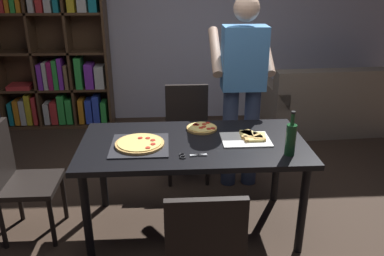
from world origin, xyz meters
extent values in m
plane|color=#38281E|center=(0.00, 0.00, 0.00)|extent=(12.00, 12.00, 0.00)
cube|color=#BCB7C6|center=(0.00, 2.60, 1.40)|extent=(6.40, 0.10, 2.80)
cube|color=black|center=(0.00, 0.00, 0.73)|extent=(1.67, 0.86, 0.04)
cylinder|color=black|center=(-0.75, -0.35, 0.35)|extent=(0.06, 0.06, 0.71)
cylinder|color=black|center=(0.75, -0.35, 0.35)|extent=(0.06, 0.06, 0.71)
cylinder|color=black|center=(-0.75, 0.35, 0.35)|extent=(0.06, 0.06, 0.71)
cylinder|color=black|center=(0.75, 0.35, 0.35)|extent=(0.06, 0.06, 0.71)
cube|color=black|center=(0.00, -0.83, 0.43)|extent=(0.42, 0.42, 0.04)
cube|color=black|center=(0.00, -1.02, 0.68)|extent=(0.42, 0.04, 0.45)
cube|color=black|center=(0.00, 0.83, 0.43)|extent=(0.42, 0.42, 0.04)
cube|color=black|center=(0.00, 1.02, 0.68)|extent=(0.42, 0.04, 0.45)
cylinder|color=black|center=(-0.18, 0.65, 0.21)|extent=(0.04, 0.04, 0.41)
cylinder|color=black|center=(0.18, 0.65, 0.21)|extent=(0.04, 0.04, 0.41)
cylinder|color=black|center=(-0.18, 1.01, 0.21)|extent=(0.04, 0.04, 0.41)
cylinder|color=black|center=(0.18, 1.01, 0.21)|extent=(0.04, 0.04, 0.41)
cube|color=black|center=(-1.23, 0.00, 0.43)|extent=(0.42, 0.42, 0.04)
cylinder|color=black|center=(-1.05, -0.18, 0.21)|extent=(0.04, 0.04, 0.41)
cylinder|color=black|center=(-1.05, 0.18, 0.21)|extent=(0.04, 0.04, 0.41)
cylinder|color=black|center=(-1.41, -0.18, 0.21)|extent=(0.04, 0.04, 0.41)
cylinder|color=black|center=(-1.41, 0.18, 0.21)|extent=(0.04, 0.04, 0.41)
cube|color=gray|center=(1.90, 2.05, 0.20)|extent=(1.74, 0.94, 0.40)
cube|color=gray|center=(1.92, 1.73, 0.62)|extent=(1.71, 0.29, 0.45)
cube|color=gray|center=(1.13, 2.01, 0.50)|extent=(0.21, 0.86, 0.20)
cube|color=#513823|center=(-0.94, 2.35, 0.97)|extent=(0.03, 0.35, 1.95)
cube|color=#513823|center=(-1.63, 2.35, 0.01)|extent=(1.40, 0.35, 0.03)
cube|color=#513823|center=(-1.63, 2.51, 0.97)|extent=(1.40, 0.03, 1.95)
cube|color=#513823|center=(-1.63, 2.35, 0.50)|extent=(1.34, 0.29, 0.03)
cube|color=#513823|center=(-1.63, 2.35, 0.97)|extent=(1.34, 0.29, 0.03)
cube|color=#513823|center=(-1.63, 2.35, 1.45)|extent=(1.34, 0.29, 0.03)
cube|color=#513823|center=(-1.85, 2.35, 0.97)|extent=(0.03, 0.29, 1.89)
cube|color=#513823|center=(-1.40, 2.35, 0.97)|extent=(0.03, 0.29, 1.89)
cube|color=teal|center=(-2.23, 2.33, 0.19)|extent=(0.05, 0.22, 0.30)
cube|color=orange|center=(-2.15, 2.33, 0.21)|extent=(0.06, 0.22, 0.33)
cube|color=silver|center=(-2.07, 2.33, 0.21)|extent=(0.07, 0.22, 0.33)
cube|color=yellow|center=(-2.00, 2.33, 0.25)|extent=(0.07, 0.22, 0.40)
cube|color=red|center=(-1.92, 2.33, 0.23)|extent=(0.05, 0.22, 0.37)
cube|color=silver|center=(-1.77, 2.33, 0.19)|extent=(0.07, 0.22, 0.28)
cube|color=red|center=(-1.68, 2.33, 0.19)|extent=(0.08, 0.22, 0.30)
cube|color=green|center=(-1.58, 2.33, 0.24)|extent=(0.08, 0.22, 0.38)
cube|color=green|center=(-1.48, 2.33, 0.21)|extent=(0.08, 0.22, 0.33)
cube|color=orange|center=(-1.33, 2.33, 0.21)|extent=(0.07, 0.22, 0.32)
cube|color=blue|center=(-1.23, 2.33, 0.20)|extent=(0.08, 0.22, 0.32)
cube|color=blue|center=(-1.13, 2.33, 0.23)|extent=(0.08, 0.22, 0.36)
cube|color=green|center=(-1.04, 2.33, 0.19)|extent=(0.07, 0.22, 0.28)
cube|color=red|center=(-2.07, 2.33, 0.55)|extent=(0.29, 0.25, 0.06)
cube|color=purple|center=(-1.79, 2.33, 0.68)|extent=(0.06, 0.22, 0.32)
cube|color=silver|center=(-1.72, 2.33, 0.69)|extent=(0.05, 0.22, 0.35)
cube|color=#B21E66|center=(-1.66, 2.33, 0.69)|extent=(0.06, 0.22, 0.35)
cube|color=green|center=(-1.59, 2.33, 0.70)|extent=(0.06, 0.22, 0.37)
cube|color=purple|center=(-1.53, 2.33, 0.72)|extent=(0.05, 0.22, 0.40)
cube|color=olive|center=(-1.47, 2.33, 0.67)|extent=(0.04, 0.22, 0.31)
cube|color=green|center=(-1.31, 2.33, 0.72)|extent=(0.08, 0.22, 0.40)
cube|color=purple|center=(-1.18, 2.33, 0.68)|extent=(0.10, 0.22, 0.32)
cube|color=silver|center=(-1.05, 2.33, 0.66)|extent=(0.12, 0.22, 0.28)
cube|color=red|center=(-1.68, 2.33, 1.60)|extent=(0.07, 0.22, 0.27)
cube|color=teal|center=(-1.05, 2.33, 1.60)|extent=(0.10, 0.22, 0.27)
cylinder|color=#38476B|center=(0.58, 0.68, 0.47)|extent=(0.14, 0.14, 0.95)
cylinder|color=#38476B|center=(0.38, 0.68, 0.47)|extent=(0.14, 0.14, 0.95)
cube|color=#4C8CD1|center=(0.48, 0.68, 1.23)|extent=(0.38, 0.22, 0.55)
sphere|color=#E0B293|center=(0.48, 0.68, 1.64)|extent=(0.22, 0.22, 0.22)
cylinder|color=#E0B293|center=(0.71, 0.86, 1.25)|extent=(0.09, 0.50, 0.39)
cylinder|color=#E0B293|center=(0.25, 0.86, 1.25)|extent=(0.09, 0.50, 0.39)
cube|color=#2D2D33|center=(-0.39, -0.05, 0.76)|extent=(0.41, 0.41, 0.01)
cylinder|color=tan|center=(-0.39, -0.05, 0.77)|extent=(0.35, 0.35, 0.02)
cylinder|color=#EACC6B|center=(-0.39, -0.05, 0.78)|extent=(0.32, 0.32, 0.01)
cylinder|color=#B22819|center=(-0.30, -0.03, 0.79)|extent=(0.04, 0.04, 0.00)
cylinder|color=#B22819|center=(-0.29, -0.10, 0.79)|extent=(0.04, 0.04, 0.00)
cylinder|color=#B22819|center=(-0.33, -0.16, 0.79)|extent=(0.04, 0.04, 0.00)
cylinder|color=#B22819|center=(-0.33, 0.01, 0.79)|extent=(0.04, 0.04, 0.00)
cylinder|color=#B22819|center=(-0.39, 0.01, 0.79)|extent=(0.04, 0.04, 0.00)
cube|color=white|center=(0.39, 0.01, 0.76)|extent=(0.36, 0.28, 0.01)
cube|color=#EACC6B|center=(0.50, 0.03, 0.77)|extent=(0.11, 0.15, 0.02)
cube|color=tan|center=(0.49, -0.03, 0.77)|extent=(0.09, 0.04, 0.02)
cube|color=#EACC6B|center=(0.45, -0.01, 0.77)|extent=(0.14, 0.09, 0.02)
cube|color=tan|center=(0.39, -0.01, 0.77)|extent=(0.03, 0.09, 0.02)
cube|color=#EACC6B|center=(0.44, 0.08, 0.77)|extent=(0.16, 0.17, 0.02)
cube|color=tan|center=(0.48, 0.03, 0.77)|extent=(0.09, 0.07, 0.02)
cube|color=#EACC6B|center=(0.41, 0.07, 0.77)|extent=(0.10, 0.15, 0.02)
cube|color=tan|center=(0.41, 0.01, 0.77)|extent=(0.09, 0.03, 0.02)
cylinder|color=#194723|center=(0.65, -0.25, 0.86)|extent=(0.07, 0.07, 0.22)
cylinder|color=#194723|center=(0.65, -0.25, 1.01)|extent=(0.03, 0.03, 0.08)
cylinder|color=black|center=(0.65, -0.25, 1.06)|extent=(0.03, 0.03, 0.02)
cube|color=silver|center=(0.02, -0.24, 0.76)|extent=(0.12, 0.03, 0.01)
cube|color=silver|center=(0.02, -0.24, 0.76)|extent=(0.12, 0.02, 0.01)
torus|color=black|center=(-0.09, -0.22, 0.76)|extent=(0.05, 0.05, 0.01)
torus|color=black|center=(-0.09, -0.26, 0.76)|extent=(0.05, 0.05, 0.01)
cylinder|color=tan|center=(0.08, 0.24, 0.76)|extent=(0.24, 0.24, 0.02)
cylinder|color=#EACC6B|center=(0.08, 0.24, 0.77)|extent=(0.22, 0.22, 0.01)
cylinder|color=#B22819|center=(0.13, 0.18, 0.78)|extent=(0.04, 0.04, 0.00)
cylinder|color=#B22819|center=(0.11, 0.29, 0.78)|extent=(0.04, 0.04, 0.00)
cylinder|color=#B22819|center=(0.14, 0.32, 0.78)|extent=(0.04, 0.04, 0.00)
cylinder|color=#B22819|center=(0.10, 0.23, 0.78)|extent=(0.04, 0.04, 0.00)
cylinder|color=#B22819|center=(0.05, 0.28, 0.78)|extent=(0.04, 0.04, 0.00)
cylinder|color=#B22819|center=(0.03, 0.28, 0.78)|extent=(0.04, 0.04, 0.00)
cylinder|color=#B22819|center=(0.04, 0.29, 0.78)|extent=(0.04, 0.04, 0.00)
cylinder|color=#B22819|center=(0.08, 0.21, 0.78)|extent=(0.04, 0.04, 0.00)
cylinder|color=#B22819|center=(0.17, 0.20, 0.78)|extent=(0.04, 0.04, 0.00)
camera|label=1|loc=(-0.17, -2.64, 1.94)|focal=36.52mm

